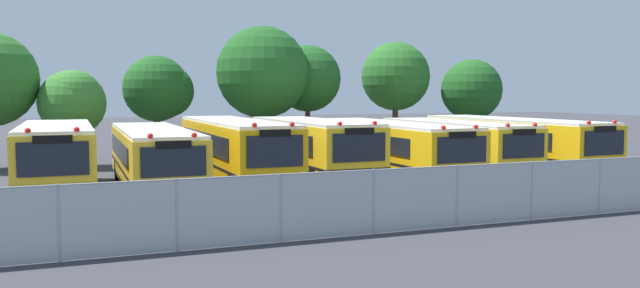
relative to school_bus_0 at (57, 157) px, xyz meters
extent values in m
plane|color=#38383D|center=(10.11, -0.04, -1.43)|extent=(160.00, 160.00, 0.00)
cube|color=yellow|center=(0.00, 0.03, -0.02)|extent=(2.58, 9.64, 2.13)
cube|color=white|center=(0.00, 0.03, 1.11)|extent=(2.53, 9.45, 0.12)
cube|color=black|center=(-0.07, -4.85, -0.90)|extent=(2.49, 0.19, 0.36)
cube|color=black|center=(-0.07, -4.80, 0.36)|extent=(2.00, 0.09, 1.02)
cube|color=black|center=(1.25, 0.31, 0.32)|extent=(0.14, 7.50, 0.77)
cube|color=black|center=(-1.24, 0.34, 0.32)|extent=(0.14, 7.50, 0.77)
cube|color=black|center=(0.00, 0.03, -0.45)|extent=(2.60, 9.74, 0.10)
sphere|color=red|center=(0.61, -4.64, 1.21)|extent=(0.18, 0.18, 0.18)
sphere|color=red|center=(-0.74, -4.62, 1.21)|extent=(0.18, 0.18, 0.18)
cube|color=black|center=(-0.07, -4.81, 0.95)|extent=(1.10, 0.10, 0.24)
cylinder|color=black|center=(1.03, -3.39, -0.93)|extent=(0.29, 1.00, 1.00)
cylinder|color=black|center=(-1.13, -3.36, -0.93)|extent=(0.29, 1.00, 1.00)
cylinder|color=black|center=(1.12, 3.02, -0.93)|extent=(0.29, 1.00, 1.00)
cylinder|color=black|center=(-1.04, 3.05, -0.93)|extent=(0.29, 1.00, 1.00)
cube|color=yellow|center=(3.42, -0.09, -0.12)|extent=(2.60, 10.95, 1.93)
cube|color=white|center=(3.42, -0.09, 0.91)|extent=(2.54, 10.73, 0.12)
cube|color=black|center=(3.32, -5.62, -0.90)|extent=(2.45, 0.20, 0.36)
cube|color=black|center=(3.32, -5.57, 0.23)|extent=(1.97, 0.10, 0.93)
cube|color=black|center=(4.65, 0.19, 0.19)|extent=(0.19, 8.51, 0.70)
cube|color=black|center=(2.21, 0.23, 0.19)|extent=(0.19, 8.51, 0.70)
cube|color=black|center=(3.42, -0.09, -0.50)|extent=(2.62, 11.06, 0.10)
sphere|color=red|center=(3.99, -5.41, 1.01)|extent=(0.18, 0.18, 0.18)
sphere|color=red|center=(2.67, -5.38, 1.01)|extent=(0.18, 0.18, 0.18)
cube|color=black|center=(3.32, -5.58, 0.75)|extent=(1.08, 0.10, 0.24)
cylinder|color=black|center=(4.41, -4.16, -0.93)|extent=(0.30, 1.00, 1.00)
cylinder|color=black|center=(2.29, -4.13, -0.93)|extent=(0.30, 1.00, 1.00)
cylinder|color=black|center=(4.55, 3.54, -0.93)|extent=(0.30, 1.00, 1.00)
cylinder|color=black|center=(2.43, 3.58, -0.93)|extent=(0.30, 1.00, 1.00)
cube|color=#EAA80C|center=(6.66, 0.12, 0.01)|extent=(2.35, 10.64, 2.19)
cube|color=white|center=(6.66, 0.12, 1.16)|extent=(2.31, 10.43, 0.12)
cube|color=black|center=(6.66, -5.27, -0.90)|extent=(2.40, 0.16, 0.36)
cube|color=black|center=(6.66, -5.22, 0.40)|extent=(1.93, 0.06, 1.05)
cube|color=black|center=(7.86, 0.42, 0.36)|extent=(0.04, 8.30, 0.79)
cube|color=black|center=(5.47, 0.42, 0.36)|extent=(0.04, 8.30, 0.79)
cube|color=black|center=(6.66, 0.12, -0.43)|extent=(2.38, 10.75, 0.10)
sphere|color=red|center=(7.31, -5.05, 1.26)|extent=(0.18, 0.18, 0.18)
sphere|color=red|center=(6.02, -5.05, 1.26)|extent=(0.18, 0.18, 0.18)
cube|color=black|center=(6.66, -5.23, 1.00)|extent=(1.06, 0.08, 0.24)
cylinder|color=black|center=(7.70, -3.80, -0.93)|extent=(0.28, 1.00, 1.00)
cylinder|color=black|center=(5.63, -3.80, -0.93)|extent=(0.28, 1.00, 1.00)
cylinder|color=black|center=(7.70, 3.64, -0.93)|extent=(0.28, 1.00, 1.00)
cylinder|color=black|center=(5.63, 3.64, -0.93)|extent=(0.28, 1.00, 1.00)
cube|color=yellow|center=(10.01, 0.18, -0.01)|extent=(2.58, 9.34, 2.14)
cube|color=white|center=(10.01, 0.18, 1.12)|extent=(2.53, 9.16, 0.12)
cube|color=black|center=(10.04, -4.55, -0.90)|extent=(2.57, 0.18, 0.36)
cube|color=black|center=(10.04, -4.50, 0.37)|extent=(2.06, 0.07, 1.03)
cube|color=black|center=(11.28, 0.49, 0.33)|extent=(0.09, 7.27, 0.77)
cube|color=black|center=(8.73, 0.47, 0.33)|extent=(0.09, 7.27, 0.77)
cube|color=black|center=(10.01, 0.18, -0.44)|extent=(2.60, 9.44, 0.10)
sphere|color=red|center=(10.73, -4.33, 1.22)|extent=(0.18, 0.18, 0.18)
sphere|color=red|center=(9.35, -4.34, 1.22)|extent=(0.18, 0.18, 0.18)
cube|color=black|center=(10.04, -4.51, 0.96)|extent=(1.13, 0.09, 0.24)
cylinder|color=black|center=(11.15, -3.08, -0.93)|extent=(0.29, 1.00, 1.00)
cylinder|color=black|center=(8.92, -3.09, -0.93)|extent=(0.29, 1.00, 1.00)
cylinder|color=black|center=(11.11, 3.05, -0.93)|extent=(0.29, 1.00, 1.00)
cylinder|color=black|center=(8.87, 3.03, -0.93)|extent=(0.29, 1.00, 1.00)
cube|color=yellow|center=(13.55, -0.07, -0.09)|extent=(2.58, 11.14, 1.99)
cube|color=white|center=(13.55, -0.07, 0.97)|extent=(2.53, 10.91, 0.12)
cube|color=black|center=(13.59, -5.70, -0.90)|extent=(2.56, 0.18, 0.36)
cube|color=black|center=(13.59, -5.65, 0.27)|extent=(2.06, 0.07, 0.96)
cube|color=black|center=(14.83, 0.23, 0.23)|extent=(0.09, 8.67, 0.72)
cube|color=black|center=(12.28, 0.22, 0.23)|extent=(0.09, 8.67, 0.72)
cube|color=black|center=(13.55, -0.07, -0.49)|extent=(2.61, 11.25, 0.10)
sphere|color=red|center=(14.28, -5.48, 1.07)|extent=(0.18, 0.18, 0.18)
sphere|color=red|center=(12.90, -5.49, 1.07)|extent=(0.18, 0.18, 0.18)
cube|color=black|center=(13.59, -5.66, 0.81)|extent=(1.13, 0.09, 0.24)
cylinder|color=black|center=(14.69, -4.23, -0.93)|extent=(0.29, 1.00, 1.00)
cylinder|color=black|center=(12.46, -4.24, -0.93)|extent=(0.29, 1.00, 1.00)
cylinder|color=black|center=(14.65, 3.69, -0.93)|extent=(0.29, 1.00, 1.00)
cylinder|color=black|center=(12.41, 3.68, -0.93)|extent=(0.29, 1.00, 1.00)
cube|color=yellow|center=(16.88, -0.09, -0.09)|extent=(2.40, 9.77, 1.98)
cube|color=white|center=(16.88, -0.09, 0.96)|extent=(2.35, 9.58, 0.12)
cube|color=black|center=(16.86, -5.04, -0.90)|extent=(2.41, 0.17, 0.36)
cube|color=black|center=(16.86, -4.99, 0.27)|extent=(1.94, 0.07, 0.95)
cube|color=black|center=(18.08, 0.21, 0.23)|extent=(0.07, 7.62, 0.71)
cube|color=black|center=(15.68, 0.22, 0.23)|extent=(0.07, 7.62, 0.71)
cube|color=black|center=(16.88, -0.09, -0.49)|extent=(2.42, 9.87, 0.10)
sphere|color=red|center=(17.51, -4.82, 1.06)|extent=(0.18, 0.18, 0.18)
sphere|color=red|center=(16.21, -4.82, 1.06)|extent=(0.18, 0.18, 0.18)
cube|color=black|center=(16.86, -5.00, 0.80)|extent=(1.06, 0.08, 0.24)
cylinder|color=black|center=(17.91, -3.57, -0.93)|extent=(0.28, 1.00, 1.00)
cylinder|color=black|center=(15.82, -3.56, -0.93)|extent=(0.28, 1.00, 1.00)
cylinder|color=black|center=(17.93, 2.99, -0.93)|extent=(0.28, 1.00, 1.00)
cylinder|color=black|center=(15.85, 3.00, -0.93)|extent=(0.28, 1.00, 1.00)
cube|color=yellow|center=(20.23, 0.07, -0.05)|extent=(2.80, 11.26, 2.06)
cube|color=white|center=(20.23, 0.07, 1.04)|extent=(2.74, 11.03, 0.12)
cube|color=black|center=(20.37, -5.60, -0.90)|extent=(2.57, 0.22, 0.36)
cube|color=black|center=(20.37, -5.55, 0.32)|extent=(2.07, 0.11, 0.99)
cube|color=black|center=(21.51, 0.40, 0.28)|extent=(0.26, 8.73, 0.74)
cube|color=black|center=(18.95, 0.34, 0.28)|extent=(0.26, 8.73, 0.74)
cube|color=black|center=(20.23, 0.07, -0.47)|extent=(2.83, 11.37, 0.10)
sphere|color=red|center=(21.06, -5.36, 1.14)|extent=(0.18, 0.18, 0.18)
sphere|color=red|center=(19.68, -5.39, 1.14)|extent=(0.18, 0.18, 0.18)
cube|color=black|center=(20.37, -5.56, 0.88)|extent=(1.14, 0.11, 0.24)
cylinder|color=black|center=(21.46, -4.10, -0.93)|extent=(0.30, 1.01, 1.00)
cylinder|color=black|center=(19.22, -4.15, -0.93)|extent=(0.30, 1.01, 1.00)
cylinder|color=black|center=(21.26, 3.90, -0.93)|extent=(0.30, 1.01, 1.00)
cylinder|color=black|center=(19.02, 3.84, -0.93)|extent=(0.30, 1.01, 1.00)
cylinder|color=#4C3823|center=(0.75, 9.47, -0.43)|extent=(0.48, 0.48, 2.00)
sphere|color=#387A2D|center=(0.75, 9.47, 1.81)|extent=(3.31, 3.31, 3.31)
sphere|color=#387A2D|center=(0.89, 9.18, 2.21)|extent=(2.53, 2.53, 2.53)
cylinder|color=#4C3823|center=(5.18, 11.63, -0.13)|extent=(0.40, 0.40, 2.62)
sphere|color=#1E561E|center=(5.18, 11.63, 2.56)|extent=(3.67, 3.67, 3.67)
sphere|color=#1E561E|center=(5.78, 11.49, 2.42)|extent=(2.92, 2.92, 2.92)
cylinder|color=#4C3823|center=(10.82, 9.94, 0.05)|extent=(0.31, 0.31, 2.97)
sphere|color=#1E561E|center=(10.82, 9.94, 3.48)|extent=(5.18, 5.18, 5.18)
sphere|color=#1E561E|center=(10.29, 9.65, 3.64)|extent=(3.57, 3.57, 3.57)
cylinder|color=#4C3823|center=(13.79, 10.64, 0.13)|extent=(0.30, 0.30, 3.13)
sphere|color=#1E561E|center=(13.79, 10.64, 3.16)|extent=(3.92, 3.92, 3.92)
sphere|color=#1E561E|center=(13.99, 10.29, 3.25)|extent=(2.48, 2.48, 2.48)
cylinder|color=#4C3823|center=(20.00, 11.33, 0.15)|extent=(0.37, 0.37, 3.17)
sphere|color=#286623|center=(20.00, 11.33, 3.37)|extent=(4.34, 4.34, 4.34)
sphere|color=#286623|center=(20.15, 11.04, 3.82)|extent=(2.99, 2.99, 2.99)
cylinder|color=#4C3823|center=(24.47, 9.50, -0.18)|extent=(0.31, 0.31, 2.51)
sphere|color=#1E561E|center=(24.47, 9.50, 2.52)|extent=(3.86, 3.86, 3.86)
sphere|color=#1E561E|center=(24.37, 9.51, 2.82)|extent=(2.90, 2.90, 2.90)
cylinder|color=#9EA0A3|center=(0.05, -10.17, -0.56)|extent=(0.07, 0.07, 1.75)
cylinder|color=#9EA0A3|center=(2.64, -10.17, -0.56)|extent=(0.07, 0.07, 1.75)
cylinder|color=#9EA0A3|center=(5.22, -10.17, -0.56)|extent=(0.07, 0.07, 1.75)
cylinder|color=#9EA0A3|center=(7.80, -10.17, -0.56)|extent=(0.07, 0.07, 1.75)
cylinder|color=#9EA0A3|center=(10.38, -10.17, -0.56)|extent=(0.07, 0.07, 1.75)
cylinder|color=#9EA0A3|center=(12.96, -10.17, -0.56)|extent=(0.07, 0.07, 1.75)
cylinder|color=#9EA0A3|center=(15.55, -10.17, -0.56)|extent=(0.07, 0.07, 1.75)
cube|color=#ADB2B7|center=(10.38, -10.17, -0.56)|extent=(25.82, 0.02, 1.71)
cylinder|color=#9EA0A3|center=(10.38, -10.17, 0.28)|extent=(25.82, 0.04, 0.04)
cone|color=#EA5914|center=(7.16, -9.12, -1.17)|extent=(0.41, 0.41, 0.54)
camera|label=1|loc=(0.13, -25.56, 2.30)|focal=36.77mm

